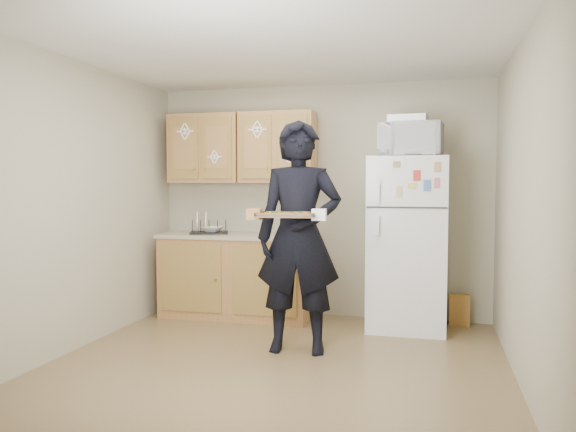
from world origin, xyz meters
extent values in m
plane|color=brown|center=(0.00, 0.00, 0.00)|extent=(3.60, 3.60, 0.00)
plane|color=silver|center=(0.00, 0.00, 2.50)|extent=(3.60, 3.60, 0.00)
cube|color=#AAA38A|center=(0.00, 1.80, 1.25)|extent=(3.60, 0.04, 2.50)
cube|color=#AAA38A|center=(0.00, -1.80, 1.25)|extent=(3.60, 0.04, 2.50)
cube|color=#AAA38A|center=(-1.80, 0.00, 1.25)|extent=(0.04, 3.60, 2.50)
cube|color=#AAA38A|center=(1.80, 0.00, 1.25)|extent=(0.04, 3.60, 2.50)
cube|color=white|center=(0.95, 1.43, 0.85)|extent=(0.75, 0.70, 1.70)
cube|color=#9B6535|center=(-0.85, 1.48, 0.43)|extent=(1.60, 0.60, 0.86)
cube|color=#B8B08E|center=(-0.85, 1.48, 0.88)|extent=(1.64, 0.64, 0.04)
cube|color=#9B6535|center=(-1.25, 1.61, 1.83)|extent=(0.80, 0.33, 0.75)
cube|color=#9B6535|center=(-0.43, 1.61, 1.83)|extent=(0.80, 0.33, 0.75)
cube|color=gold|center=(1.47, 1.67, 0.16)|extent=(0.20, 0.07, 0.32)
imported|color=black|center=(0.09, 0.42, 0.99)|extent=(0.77, 0.55, 1.97)
cube|color=black|center=(0.05, 0.13, 1.18)|extent=(0.50, 0.39, 0.04)
cylinder|color=orange|center=(-0.04, 0.04, 1.20)|extent=(0.15, 0.15, 0.02)
cylinder|color=orange|center=(0.17, 0.06, 1.20)|extent=(0.15, 0.15, 0.02)
cylinder|color=orange|center=(-0.06, 0.19, 1.20)|extent=(0.15, 0.15, 0.02)
cylinder|color=orange|center=(0.15, 0.21, 1.20)|extent=(0.15, 0.15, 0.02)
cylinder|color=orange|center=(0.05, 0.13, 1.20)|extent=(0.15, 0.15, 0.02)
imported|color=white|center=(0.97, 1.38, 1.86)|extent=(0.62, 0.45, 0.33)
cube|color=silver|center=(0.94, 1.41, 2.07)|extent=(0.39, 0.29, 0.08)
cube|color=black|center=(-1.16, 1.45, 0.98)|extent=(0.48, 0.42, 0.16)
imported|color=silver|center=(-1.12, 1.45, 0.95)|extent=(0.23, 0.23, 0.06)
imported|color=white|center=(-0.17, 1.42, 0.99)|extent=(0.09, 0.10, 0.17)
camera|label=1|loc=(1.18, -4.20, 1.44)|focal=35.00mm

